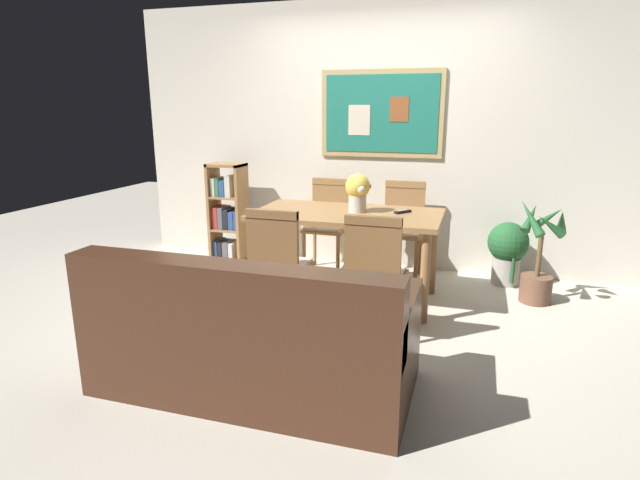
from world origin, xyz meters
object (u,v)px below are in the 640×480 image
at_px(dining_chair_far_left, 328,217).
at_px(tv_remote, 403,212).
at_px(dining_table, 347,224).
at_px(potted_ivy, 508,249).
at_px(leather_couch, 251,339).
at_px(bookshelf, 228,215).
at_px(dining_chair_far_right, 403,221).
at_px(flower_vase, 358,191).
at_px(potted_palm, 539,264).
at_px(dining_chair_near_right, 375,267).
at_px(dining_chair_near_left, 278,258).

xyz_separation_m(dining_chair_far_left, tv_remote, (0.82, -0.62, 0.23)).
distance_m(dining_table, potted_ivy, 1.58).
distance_m(leather_couch, potted_ivy, 2.80).
relative_size(dining_table, bookshelf, 1.49).
bearing_deg(leather_couch, dining_chair_far_right, 77.74).
relative_size(leather_couch, potted_ivy, 3.09).
height_order(dining_chair_far_left, tv_remote, dining_chair_far_left).
bearing_deg(flower_vase, potted_palm, 12.73).
xyz_separation_m(dining_chair_near_right, flower_vase, (-0.31, 0.77, 0.39)).
relative_size(dining_chair_near_left, bookshelf, 0.88).
xyz_separation_m(dining_table, dining_chair_near_right, (0.38, -0.73, -0.11)).
bearing_deg(potted_palm, tv_remote, -166.53).
relative_size(dining_chair_far_right, flower_vase, 2.87).
xyz_separation_m(bookshelf, flower_vase, (1.55, -0.68, 0.44)).
distance_m(bookshelf, flower_vase, 1.75).
relative_size(dining_chair_far_right, potted_ivy, 1.56).
relative_size(dining_chair_near_left, potted_palm, 1.03).
xyz_separation_m(dining_chair_far_left, bookshelf, (-1.10, -0.01, -0.04)).
height_order(dining_chair_far_right, potted_palm, dining_chair_far_right).
relative_size(dining_table, dining_chair_near_left, 1.69).
xyz_separation_m(dining_chair_near_left, dining_chair_far_right, (0.69, 1.49, 0.00)).
relative_size(dining_chair_near_right, bookshelf, 0.88).
relative_size(dining_chair_far_left, bookshelf, 0.88).
bearing_deg(dining_chair_far_left, bookshelf, -179.64).
height_order(dining_table, bookshelf, bookshelf).
relative_size(dining_table, dining_chair_far_left, 1.69).
relative_size(potted_ivy, potted_palm, 0.66).
bearing_deg(bookshelf, flower_vase, -23.59).
relative_size(dining_chair_far_left, flower_vase, 2.87).
xyz_separation_m(potted_ivy, flower_vase, (-1.25, -0.75, 0.60)).
height_order(potted_ivy, flower_vase, flower_vase).
bearing_deg(dining_chair_far_right, leather_couch, -102.26).
height_order(dining_table, dining_chair_far_left, dining_chair_far_left).
xyz_separation_m(dining_chair_near_left, leather_couch, (0.18, -0.86, -0.22)).
distance_m(dining_table, bookshelf, 1.65).
height_order(leather_couch, potted_palm, potted_palm).
xyz_separation_m(bookshelf, potted_palm, (3.02, -0.35, -0.16)).
relative_size(dining_table, dining_chair_near_right, 1.69).
distance_m(potted_ivy, potted_palm, 0.48).
bearing_deg(potted_ivy, flower_vase, -148.92).
bearing_deg(leather_couch, tv_remote, 70.67).
xyz_separation_m(leather_couch, flower_vase, (0.23, 1.63, 0.62)).
distance_m(dining_chair_far_right, potted_ivy, 0.99).
bearing_deg(dining_chair_near_left, dining_table, 65.97).
relative_size(dining_chair_near_left, dining_chair_near_right, 1.00).
xyz_separation_m(potted_palm, tv_remote, (-1.10, -0.26, 0.43)).
xyz_separation_m(dining_chair_near_left, flower_vase, (0.41, 0.77, 0.39)).
distance_m(dining_chair_near_left, tv_remote, 1.16).
bearing_deg(tv_remote, bookshelf, 162.35).
distance_m(dining_chair_far_right, dining_chair_near_right, 1.48).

